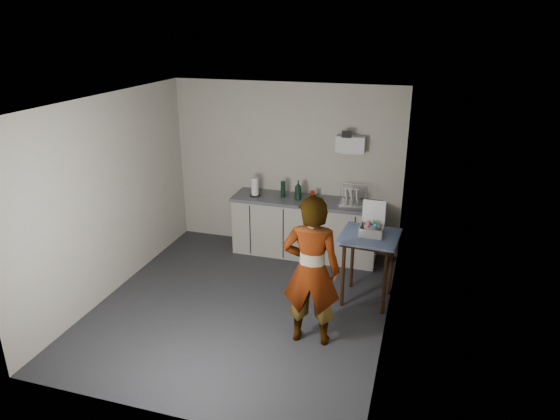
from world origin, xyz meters
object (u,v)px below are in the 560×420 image
(side_table, at_px, (369,244))
(paper_towel, at_px, (255,187))
(dish_rack, at_px, (353,199))
(soap_bottle, at_px, (298,190))
(soda_can, at_px, (312,195))
(kitchen_counter, at_px, (305,229))
(bakery_box, at_px, (372,227))
(standing_man, at_px, (311,271))
(dark_bottle, at_px, (283,189))

(side_table, bearing_deg, paper_towel, 155.09)
(paper_towel, relative_size, dish_rack, 0.76)
(side_table, xyz_separation_m, soap_bottle, (-1.21, 1.06, 0.26))
(side_table, xyz_separation_m, soda_can, (-1.01, 1.13, 0.17))
(kitchen_counter, bearing_deg, side_table, -44.86)
(paper_towel, distance_m, bakery_box, 2.14)
(soap_bottle, relative_size, paper_towel, 1.03)
(kitchen_counter, height_order, side_table, side_table)
(kitchen_counter, distance_m, standing_man, 2.29)
(soap_bottle, bearing_deg, standing_man, -71.51)
(dish_rack, distance_m, bakery_box, 1.16)
(kitchen_counter, bearing_deg, dish_rack, 2.85)
(soda_can, bearing_deg, bakery_box, -46.83)
(soap_bottle, relative_size, bakery_box, 0.73)
(kitchen_counter, xyz_separation_m, side_table, (1.10, -1.09, 0.38))
(kitchen_counter, xyz_separation_m, soap_bottle, (-0.11, -0.04, 0.63))
(bakery_box, bearing_deg, side_table, -101.61)
(kitchen_counter, distance_m, soap_bottle, 0.64)
(side_table, height_order, paper_towel, paper_towel)
(standing_man, distance_m, soap_bottle, 2.25)
(standing_man, relative_size, paper_towel, 6.09)
(soda_can, bearing_deg, side_table, -48.15)
(side_table, distance_m, soap_bottle, 1.63)
(soap_bottle, relative_size, dark_bottle, 1.20)
(side_table, distance_m, bakery_box, 0.21)
(standing_man, relative_size, soda_can, 13.30)
(standing_man, relative_size, dark_bottle, 7.11)
(standing_man, relative_size, soap_bottle, 5.92)
(kitchen_counter, relative_size, soda_can, 17.01)
(standing_man, distance_m, dish_rack, 2.20)
(soda_can, bearing_deg, dish_rack, 0.44)
(bakery_box, bearing_deg, dish_rack, 110.93)
(dish_rack, bearing_deg, soap_bottle, -174.92)
(side_table, xyz_separation_m, dish_rack, (-0.39, 1.13, 0.17))
(side_table, relative_size, dark_bottle, 3.73)
(standing_man, height_order, soap_bottle, standing_man)
(kitchen_counter, distance_m, side_table, 1.60)
(kitchen_counter, xyz_separation_m, standing_man, (0.60, -2.16, 0.45))
(standing_man, xyz_separation_m, paper_towel, (-1.39, 2.10, 0.17))
(side_table, distance_m, standing_man, 1.18)
(kitchen_counter, relative_size, dark_bottle, 9.09)
(dark_bottle, height_order, bakery_box, bakery_box)
(soap_bottle, distance_m, dish_rack, 0.83)
(dish_rack, height_order, bakery_box, bakery_box)
(kitchen_counter, relative_size, standing_man, 1.28)
(dark_bottle, bearing_deg, side_table, -37.19)
(dark_bottle, bearing_deg, paper_towel, -169.71)
(paper_towel, bearing_deg, standing_man, -56.54)
(dark_bottle, bearing_deg, soap_bottle, -12.07)
(dish_rack, xyz_separation_m, bakery_box, (0.40, -1.09, 0.04))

